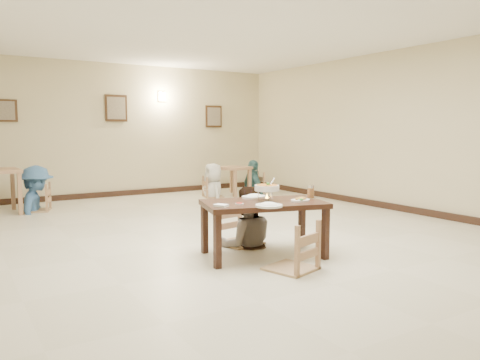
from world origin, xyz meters
TOP-DOWN VIEW (x-y plane):
  - floor at (0.00, 0.00)m, footprint 10.00×10.00m
  - ceiling at (0.00, 0.00)m, footprint 10.00×10.00m
  - wall_back at (0.00, 5.00)m, footprint 10.00×0.00m
  - wall_right at (4.00, 0.00)m, footprint 0.00×10.00m
  - baseboard_back at (0.00, 4.97)m, footprint 8.00×0.06m
  - baseboard_right at (3.97, 0.00)m, footprint 0.06×10.00m
  - picture_a at (-2.20, 4.96)m, footprint 0.55×0.04m
  - picture_b at (0.10, 4.96)m, footprint 0.50×0.04m
  - picture_c at (2.60, 4.96)m, footprint 0.45×0.04m
  - wall_sconce at (1.20, 4.96)m, footprint 0.16×0.05m
  - main_table at (0.01, -1.00)m, footprint 1.58×1.15m
  - chair_far at (0.09, -0.33)m, footprint 0.49×0.49m
  - chair_near at (-0.05, -1.60)m, footprint 0.48×0.48m
  - main_diner at (0.12, -0.45)m, footprint 0.92×0.83m
  - curry_warmer at (0.07, -0.98)m, footprint 0.33×0.30m
  - rice_plate_far at (0.08, -0.69)m, footprint 0.32×0.32m
  - rice_plate_near at (-0.16, -1.34)m, footprint 0.31×0.31m
  - fried_plate at (0.39, -1.21)m, footprint 0.25×0.25m
  - chili_dish at (-0.36, -1.04)m, footprint 0.10×0.10m
  - napkin_cutlery at (-0.61, -1.06)m, footprint 0.20×0.24m
  - drink_glass at (0.66, -1.09)m, footprint 0.08×0.08m
  - bg_table_right at (2.46, 3.77)m, footprint 0.84×0.84m
  - bg_chair_lr at (-1.81, 3.83)m, footprint 0.46×0.46m
  - bg_chair_rl at (1.89, 3.70)m, footprint 0.42×0.42m
  - bg_chair_rr at (3.03, 3.79)m, footprint 0.44×0.44m
  - bg_diner_b at (-1.81, 3.83)m, footprint 0.99×1.26m
  - bg_diner_c at (1.89, 3.70)m, footprint 0.60×0.82m
  - bg_diner_d at (3.03, 3.79)m, footprint 0.50×0.98m

SIDE VIEW (x-z plane):
  - floor at x=0.00m, z-range 0.00..0.00m
  - baseboard_back at x=0.00m, z-range 0.00..0.12m
  - baseboard_right at x=3.97m, z-range 0.00..0.12m
  - bg_chair_rl at x=1.89m, z-range 0.00..0.88m
  - bg_chair_rr at x=3.03m, z-range 0.00..0.95m
  - bg_chair_lr at x=-1.81m, z-range 0.00..0.98m
  - chair_near at x=-0.05m, z-range 0.00..1.02m
  - chair_far at x=0.09m, z-range 0.00..1.04m
  - bg_table_right at x=2.46m, z-range 0.20..0.86m
  - main_table at x=0.01m, z-range 0.25..0.92m
  - chili_dish at x=-0.36m, z-range 0.67..0.69m
  - napkin_cutlery at x=-0.61m, z-range 0.67..0.69m
  - rice_plate_near at x=-0.16m, z-range 0.65..0.72m
  - rice_plate_far at x=0.08m, z-range 0.65..0.72m
  - fried_plate at x=0.39m, z-range 0.66..0.71m
  - drink_glass at x=0.66m, z-range 0.66..0.83m
  - bg_diner_c at x=1.89m, z-range 0.00..1.53m
  - main_diner at x=0.12m, z-range 0.00..1.57m
  - bg_diner_d at x=3.03m, z-range 0.00..1.60m
  - curry_warmer at x=0.07m, z-range 0.69..0.96m
  - bg_diner_b at x=-1.81m, z-range 0.00..1.71m
  - wall_back at x=0.00m, z-range -3.50..6.50m
  - wall_right at x=4.00m, z-range -3.50..6.50m
  - picture_c at x=2.60m, z-range 1.57..2.12m
  - picture_a at x=-2.20m, z-range 1.67..2.12m
  - picture_b at x=0.10m, z-range 1.70..2.30m
  - wall_sconce at x=1.20m, z-range 2.19..2.41m
  - ceiling at x=0.00m, z-range 3.00..3.00m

